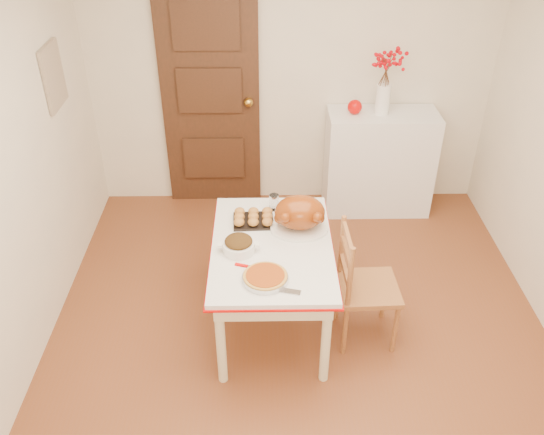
{
  "coord_description": "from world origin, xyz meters",
  "views": [
    {
      "loc": [
        -0.24,
        -2.75,
        2.93
      ],
      "look_at": [
        -0.19,
        0.29,
        0.88
      ],
      "focal_mm": 37.75,
      "sensor_mm": 36.0,
      "label": 1
    }
  ],
  "objects_px": {
    "sideboard": "(379,162)",
    "kitchen_table": "(272,286)",
    "pumpkin_pie": "(265,277)",
    "chair_oak": "(369,285)",
    "turkey_platter": "(300,214)"
  },
  "relations": [
    {
      "from": "turkey_platter",
      "to": "pumpkin_pie",
      "type": "height_order",
      "value": "turkey_platter"
    },
    {
      "from": "kitchen_table",
      "to": "chair_oak",
      "type": "bearing_deg",
      "value": -10.15
    },
    {
      "from": "sideboard",
      "to": "chair_oak",
      "type": "height_order",
      "value": "sideboard"
    },
    {
      "from": "sideboard",
      "to": "kitchen_table",
      "type": "relative_size",
      "value": 0.8
    },
    {
      "from": "sideboard",
      "to": "turkey_platter",
      "type": "height_order",
      "value": "turkey_platter"
    },
    {
      "from": "turkey_platter",
      "to": "sideboard",
      "type": "bearing_deg",
      "value": 77.12
    },
    {
      "from": "chair_oak",
      "to": "pumpkin_pie",
      "type": "distance_m",
      "value": 0.78
    },
    {
      "from": "turkey_platter",
      "to": "pumpkin_pie",
      "type": "relative_size",
      "value": 1.42
    },
    {
      "from": "pumpkin_pie",
      "to": "sideboard",
      "type": "bearing_deg",
      "value": 61.49
    },
    {
      "from": "kitchen_table",
      "to": "turkey_platter",
      "type": "bearing_deg",
      "value": 42.29
    },
    {
      "from": "kitchen_table",
      "to": "turkey_platter",
      "type": "xyz_separation_m",
      "value": [
        0.19,
        0.17,
        0.48
      ]
    },
    {
      "from": "turkey_platter",
      "to": "pumpkin_pie",
      "type": "bearing_deg",
      "value": -96.46
    },
    {
      "from": "pumpkin_pie",
      "to": "kitchen_table",
      "type": "bearing_deg",
      "value": 82.61
    },
    {
      "from": "chair_oak",
      "to": "sideboard",
      "type": "bearing_deg",
      "value": -13.83
    },
    {
      "from": "turkey_platter",
      "to": "chair_oak",
      "type": "bearing_deg",
      "value": -14.77
    }
  ]
}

